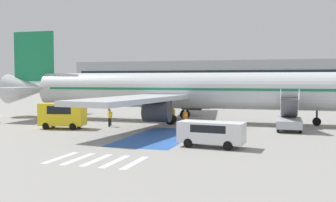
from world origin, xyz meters
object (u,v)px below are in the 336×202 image
Objects in this scene: baggage_cart at (209,129)px; ground_crew_1 at (173,114)px; service_van_0 at (63,114)px; ground_crew_2 at (109,116)px; boarding_stairs_forward at (289,120)px; service_van_2 at (211,132)px; ground_crew_3 at (110,116)px; airliner at (188,90)px; terminal_building at (213,78)px; ground_crew_0 at (185,117)px; fuel_tanker at (172,97)px.

baggage_cart is 1.67× the size of ground_crew_1.
ground_crew_1 is at bearing -64.80° from service_van_0.
boarding_stairs_forward is at bearing 55.08° from ground_crew_2.
boarding_stairs_forward is 12.01m from service_van_2.
ground_crew_3 is at bearing 139.12° from baggage_cart.
airliner reaches higher than ground_crew_3.
terminal_building is (-20.96, 72.92, 3.89)m from boarding_stairs_forward.
boarding_stairs_forward is at bearing 2.63° from ground_crew_3.
service_van_0 reaches higher than ground_crew_3.
ground_crew_0 is at bearing -81.28° from terminal_building.
fuel_tanker is 5.59× the size of ground_crew_2.
service_van_0 is 4.46m from ground_crew_2.
terminal_building reaches higher than ground_crew_2.
boarding_stairs_forward is 0.51× the size of fuel_tanker.
ground_crew_0 is (-4.51, 9.95, -0.07)m from service_van_2.
airliner is 3.89m from ground_crew_1.
fuel_tanker is 5.71× the size of ground_crew_1.
service_van_0 is 4.87m from ground_crew_3.
baggage_cart is 0.04× the size of terminal_building.
ground_crew_0 is (-9.63, -0.92, 0.04)m from boarding_stairs_forward.
fuel_tanker is 0.13× the size of terminal_building.
terminal_building is at bearing -163.66° from service_van_2.
ground_crew_2 is at bearing -172.41° from boarding_stairs_forward.
baggage_cart is at bearing -161.86° from service_van_2.
boarding_stairs_forward is 1.13× the size of service_van_2.
airliner is 21.66m from fuel_tanker.
terminal_building is at bearing -9.84° from service_van_0.
airliner reaches higher than ground_crew_0.
terminal_building is (-0.35, 77.95, 3.43)m from service_van_0.
boarding_stairs_forward reaches higher than ground_crew_0.
ground_crew_1 is (-1.89, 2.33, 0.02)m from ground_crew_0.
ground_crew_1 is at bearing 84.74° from ground_crew_0.
baggage_cart is 1.64× the size of ground_crew_2.
service_van_2 is (5.57, -15.21, -2.37)m from airliner.
service_van_2 is at bearing 166.37° from ground_crew_1.
airliner is 10.38× the size of service_van_0.
service_van_0 reaches higher than baggage_cart.
boarding_stairs_forward is 21.22m from service_van_0.
fuel_tanker reaches higher than baggage_cart.
service_van_2 is 14.49m from ground_crew_2.
service_van_2 is 13.85m from ground_crew_1.
ground_crew_0 reaches higher than baggage_cart.
fuel_tanker is (-18.61, 24.41, 0.69)m from boarding_stairs_forward.
boarding_stairs_forward is 11.60m from ground_crew_1.
boarding_stairs_forward is at bearing -10.41° from baggage_cart.
ground_crew_1 is (-4.62, 4.27, 0.78)m from baggage_cart.
airliner is at bearing 94.23° from ground_crew_2.
ground_crew_1 is (9.09, 6.44, -0.39)m from service_van_0.
service_van_2 is 2.55× the size of ground_crew_2.
baggage_cart is (11.72, -27.27, -1.41)m from fuel_tanker.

